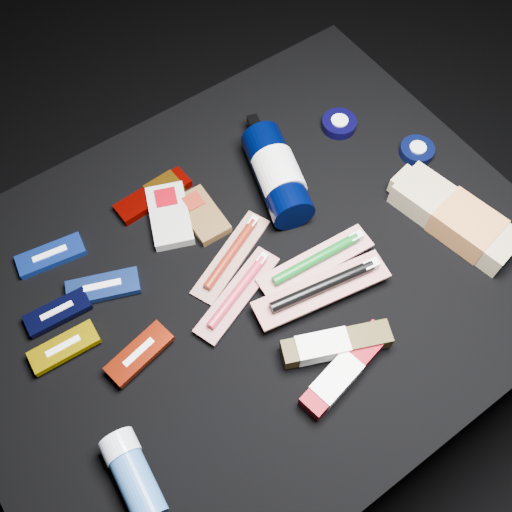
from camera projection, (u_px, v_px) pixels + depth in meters
ground at (253, 349)px, 1.31m from camera, size 3.00×3.00×0.00m
cloth_table at (253, 316)px, 1.13m from camera, size 0.98×0.78×0.40m
luna_bar_0 at (51, 255)px, 0.96m from camera, size 0.12×0.06×0.01m
luna_bar_1 at (103, 287)px, 0.93m from camera, size 0.13×0.08×0.02m
luna_bar_2 at (58, 312)px, 0.91m from camera, size 0.11×0.05×0.01m
luna_bar_3 at (64, 347)px, 0.88m from camera, size 0.11×0.05×0.01m
luna_bar_4 at (139, 354)px, 0.87m from camera, size 0.11×0.06×0.01m
clif_bar_0 at (201, 213)px, 1.00m from camera, size 0.06×0.11×0.02m
clif_bar_1 at (169, 213)px, 1.00m from camera, size 0.11×0.14×0.02m
power_bar at (157, 193)px, 1.02m from camera, size 0.14×0.05×0.02m
lotion_bottle at (277, 174)px, 1.00m from camera, size 0.13×0.24×0.08m
cream_tin_upper at (339, 124)px, 1.10m from camera, size 0.07×0.07×0.02m
cream_tin_lower at (417, 151)px, 1.07m from camera, size 0.06×0.06×0.02m
bodywash_bottle at (457, 219)px, 0.98m from camera, size 0.12×0.24×0.05m
deodorant_stick at (133, 475)px, 0.78m from camera, size 0.06×0.13×0.05m
toothbrush_pack_0 at (232, 254)px, 0.96m from camera, size 0.19×0.12×0.02m
toothbrush_pack_1 at (238, 292)px, 0.92m from camera, size 0.19×0.10×0.02m
toothbrush_pack_2 at (317, 260)px, 0.94m from camera, size 0.21×0.06×0.02m
toothbrush_pack_3 at (324, 287)px, 0.91m from camera, size 0.23×0.09×0.03m
toothpaste_carton_red at (342, 373)px, 0.86m from camera, size 0.18×0.07×0.03m
toothpaste_carton_green at (331, 345)px, 0.87m from camera, size 0.17×0.10×0.03m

